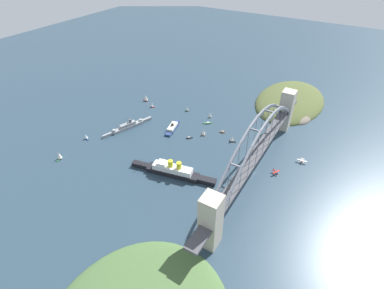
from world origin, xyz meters
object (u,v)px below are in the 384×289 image
object	(u,v)px
seaplane_second_in_formation	(302,161)
small_boat_3	(204,132)
small_boat_8	(146,98)
seaplane_taxiing_near_bridge	(275,172)
harbor_ferry_steamer	(172,127)
small_boat_10	(152,105)
small_boat_0	(86,136)
ocean_liner	(173,171)
small_boat_5	(59,156)
small_boat_7	(208,123)
small_boat_6	(232,139)
harbor_arch_bridge	(257,151)
small_boat_1	(189,138)
small_boat_2	(187,109)
naval_cruiser	(128,126)
small_boat_4	(222,132)
small_boat_9	(210,115)

from	to	relation	value
seaplane_second_in_formation	small_boat_3	distance (m)	123.78
small_boat_3	small_boat_8	world-z (taller)	small_boat_8
seaplane_taxiing_near_bridge	seaplane_second_in_formation	size ratio (longest dim) A/B	0.81
harbor_ferry_steamer	small_boat_10	distance (m)	68.36
small_boat_0	small_boat_8	distance (m)	119.80
ocean_liner	small_boat_0	bearing A→B (deg)	90.22
small_boat_5	small_boat_7	size ratio (longest dim) A/B	0.92
ocean_liner	small_boat_7	distance (m)	111.52
small_boat_5	small_boat_8	xyz separation A→B (m)	(163.92, 2.02, 0.30)
seaplane_taxiing_near_bridge	small_boat_6	xyz separation A→B (m)	(30.99, 65.91, 2.06)
ocean_liner	harbor_arch_bridge	bearing A→B (deg)	-56.82
small_boat_1	small_boat_2	size ratio (longest dim) A/B	0.95
small_boat_8	harbor_arch_bridge	bearing A→B (deg)	-109.18
small_boat_1	naval_cruiser	bearing A→B (deg)	104.28
seaplane_second_in_formation	small_boat_8	bearing A→B (deg)	83.78
small_boat_4	small_boat_2	bearing A→B (deg)	70.28
small_boat_2	small_boat_10	distance (m)	54.03
small_boat_4	naval_cruiser	bearing A→B (deg)	115.65
seaplane_taxiing_near_bridge	harbor_arch_bridge	bearing A→B (deg)	114.86
naval_cruiser	small_boat_7	bearing A→B (deg)	-53.33
seaplane_taxiing_near_bridge	harbor_ferry_steamer	bearing A→B (deg)	83.67
harbor_arch_bridge	small_boat_10	xyz separation A→B (m)	(59.90, 183.94, -25.09)
small_boat_2	small_boat_7	world-z (taller)	small_boat_2
ocean_liner	small_boat_8	xyz separation A→B (m)	(119.28, 129.81, -0.43)
harbor_ferry_steamer	small_boat_8	distance (m)	91.10
small_boat_2	small_boat_10	size ratio (longest dim) A/B	0.91
small_boat_4	small_boat_1	bearing A→B (deg)	137.44
small_boat_2	small_boat_4	xyz separation A→B (m)	(-24.66, -68.77, -2.57)
harbor_ferry_steamer	small_boat_1	bearing A→B (deg)	-102.96
ocean_liner	small_boat_10	xyz separation A→B (m)	(108.30, 109.91, -1.54)
harbor_ferry_steamer	small_boat_2	size ratio (longest dim) A/B	5.18
small_boat_2	small_boat_6	bearing A→B (deg)	-112.36
small_boat_1	small_boat_3	size ratio (longest dim) A/B	0.84
small_boat_1	small_boat_10	size ratio (longest dim) A/B	0.86
small_boat_5	small_boat_8	distance (m)	163.93
small_boat_10	small_boat_9	bearing A→B (deg)	-78.33
small_boat_7	seaplane_taxiing_near_bridge	bearing A→B (deg)	-114.91
seaplane_taxiing_near_bridge	small_boat_4	size ratio (longest dim) A/B	1.24
small_boat_5	small_boat_4	bearing A→B (deg)	-43.54
harbor_arch_bridge	seaplane_second_in_formation	world-z (taller)	harbor_arch_bridge
ocean_liner	small_boat_6	xyz separation A→B (m)	(89.11, -29.11, -1.33)
harbor_arch_bridge	small_boat_10	size ratio (longest dim) A/B	33.01
small_boat_2	small_boat_8	distance (m)	71.48
small_boat_4	small_boat_8	distance (m)	141.30
small_boat_2	small_boat_9	world-z (taller)	small_boat_9
small_boat_1	small_boat_7	size ratio (longest dim) A/B	0.65
small_boat_2	small_boat_5	world-z (taller)	small_boat_5
small_boat_3	small_boat_4	world-z (taller)	small_boat_3
harbor_ferry_steamer	small_boat_5	size ratio (longest dim) A/B	3.79
small_boat_7	small_boat_9	bearing A→B (deg)	15.45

